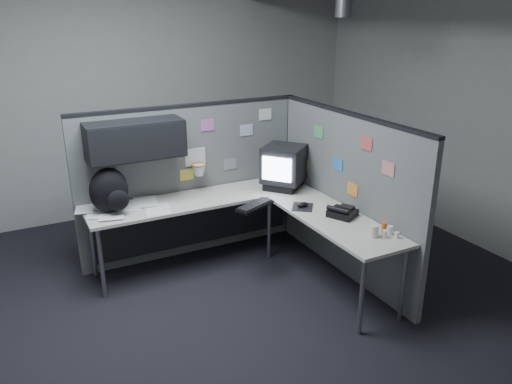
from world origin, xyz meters
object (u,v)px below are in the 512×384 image
monitor (284,167)px  backpack (110,191)px  phone (342,212)px  keyboard (255,205)px  desk (236,213)px

monitor → backpack: 1.79m
monitor → phone: size_ratio=1.85×
keyboard → desk: bearing=138.6°
desk → backpack: 1.23m
keyboard → monitor: bearing=54.8°
phone → backpack: (-1.86, 1.07, 0.17)m
desk → keyboard: keyboard is taller
desk → monitor: size_ratio=4.12×
desk → monitor: bearing=14.2°
desk → backpack: backpack is taller
desk → phone: (0.71, -0.78, 0.16)m
keyboard → backpack: size_ratio=1.02×
desk → phone: size_ratio=7.62×
monitor → keyboard: monitor is taller
monitor → phone: 0.96m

